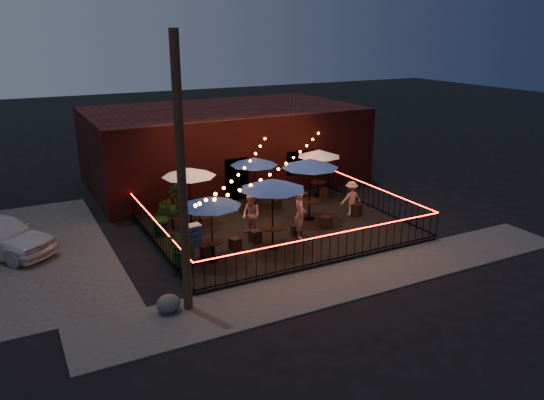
{
  "coord_description": "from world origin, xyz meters",
  "views": [
    {
      "loc": [
        -9.67,
        -16.22,
        7.96
      ],
      "look_at": [
        -0.4,
        1.61,
        1.47
      ],
      "focal_mm": 35.0,
      "sensor_mm": 36.0,
      "label": 1
    }
  ],
  "objects_px": {
    "utility_pole": "(182,180)",
    "cafe_table_0": "(211,202)",
    "cafe_table_4": "(310,164)",
    "boulder": "(168,304)",
    "cafe_table_5": "(319,154)",
    "cafe_table_2": "(273,185)",
    "cafe_table_1": "(189,173)",
    "cooler": "(193,234)",
    "cafe_table_3": "(254,162)"
  },
  "relations": [
    {
      "from": "cafe_table_0",
      "to": "cafe_table_1",
      "type": "bearing_deg",
      "value": 82.01
    },
    {
      "from": "cafe_table_4",
      "to": "cafe_table_5",
      "type": "relative_size",
      "value": 1.31
    },
    {
      "from": "boulder",
      "to": "cooler",
      "type": "bearing_deg",
      "value": 62.11
    },
    {
      "from": "cafe_table_0",
      "to": "cafe_table_2",
      "type": "xyz_separation_m",
      "value": [
        2.41,
        0.03,
        0.28
      ]
    },
    {
      "from": "boulder",
      "to": "utility_pole",
      "type": "bearing_deg",
      "value": -2.6
    },
    {
      "from": "cafe_table_1",
      "to": "cooler",
      "type": "xyz_separation_m",
      "value": [
        -0.66,
        -2.12,
        -1.83
      ]
    },
    {
      "from": "utility_pole",
      "to": "cafe_table_2",
      "type": "height_order",
      "value": "utility_pole"
    },
    {
      "from": "cafe_table_1",
      "to": "cafe_table_3",
      "type": "height_order",
      "value": "cafe_table_1"
    },
    {
      "from": "cafe_table_0",
      "to": "cafe_table_4",
      "type": "bearing_deg",
      "value": 21.85
    },
    {
      "from": "cafe_table_4",
      "to": "cafe_table_5",
      "type": "xyz_separation_m",
      "value": [
        2.13,
        2.67,
        -0.33
      ]
    },
    {
      "from": "cafe_table_1",
      "to": "cafe_table_5",
      "type": "height_order",
      "value": "cafe_table_1"
    },
    {
      "from": "utility_pole",
      "to": "cafe_table_1",
      "type": "bearing_deg",
      "value": 70.01
    },
    {
      "from": "cafe_table_5",
      "to": "utility_pole",
      "type": "bearing_deg",
      "value": -141.19
    },
    {
      "from": "cafe_table_4",
      "to": "boulder",
      "type": "bearing_deg",
      "value": -148.45
    },
    {
      "from": "utility_pole",
      "to": "boulder",
      "type": "distance_m",
      "value": 3.74
    },
    {
      "from": "cafe_table_4",
      "to": "boulder",
      "type": "xyz_separation_m",
      "value": [
        -7.67,
        -4.71,
        -2.28
      ]
    },
    {
      "from": "utility_pole",
      "to": "cafe_table_2",
      "type": "bearing_deg",
      "value": 32.2
    },
    {
      "from": "utility_pole",
      "to": "cafe_table_1",
      "type": "xyz_separation_m",
      "value": [
        2.35,
        6.46,
        -1.61
      ]
    },
    {
      "from": "cafe_table_5",
      "to": "cafe_table_1",
      "type": "bearing_deg",
      "value": -172.16
    },
    {
      "from": "cafe_table_2",
      "to": "cafe_table_3",
      "type": "distance_m",
      "value": 4.68
    },
    {
      "from": "cafe_table_0",
      "to": "cooler",
      "type": "xyz_separation_m",
      "value": [
        -0.12,
        1.72,
        -1.76
      ]
    },
    {
      "from": "cooler",
      "to": "utility_pole",
      "type": "bearing_deg",
      "value": -116.91
    },
    {
      "from": "utility_pole",
      "to": "cafe_table_0",
      "type": "distance_m",
      "value": 3.6
    },
    {
      "from": "utility_pole",
      "to": "boulder",
      "type": "xyz_separation_m",
      "value": [
        -0.59,
        0.03,
        -3.69
      ]
    },
    {
      "from": "cafe_table_2",
      "to": "cooler",
      "type": "xyz_separation_m",
      "value": [
        -2.53,
        1.68,
        -2.05
      ]
    },
    {
      "from": "cafe_table_4",
      "to": "boulder",
      "type": "height_order",
      "value": "cafe_table_4"
    },
    {
      "from": "cafe_table_2",
      "to": "cafe_table_1",
      "type": "bearing_deg",
      "value": 116.21
    },
    {
      "from": "utility_pole",
      "to": "cafe_table_3",
      "type": "xyz_separation_m",
      "value": [
        5.61,
        7.12,
        -1.68
      ]
    },
    {
      "from": "cafe_table_3",
      "to": "cooler",
      "type": "relative_size",
      "value": 3.43
    },
    {
      "from": "utility_pole",
      "to": "cafe_table_3",
      "type": "distance_m",
      "value": 9.22
    },
    {
      "from": "cafe_table_3",
      "to": "cooler",
      "type": "distance_m",
      "value": 5.12
    },
    {
      "from": "utility_pole",
      "to": "cafe_table_0",
      "type": "xyz_separation_m",
      "value": [
        1.81,
        2.62,
        -1.68
      ]
    },
    {
      "from": "cafe_table_1",
      "to": "boulder",
      "type": "distance_m",
      "value": 7.37
    },
    {
      "from": "utility_pole",
      "to": "cafe_table_4",
      "type": "distance_m",
      "value": 8.63
    },
    {
      "from": "cafe_table_2",
      "to": "cafe_table_5",
      "type": "bearing_deg",
      "value": 43.6
    },
    {
      "from": "cafe_table_3",
      "to": "cafe_table_5",
      "type": "distance_m",
      "value": 3.6
    },
    {
      "from": "cafe_table_0",
      "to": "boulder",
      "type": "bearing_deg",
      "value": -132.79
    },
    {
      "from": "cafe_table_4",
      "to": "cafe_table_3",
      "type": "bearing_deg",
      "value": 121.51
    },
    {
      "from": "cafe_table_3",
      "to": "cooler",
      "type": "xyz_separation_m",
      "value": [
        -3.92,
        -2.78,
        -1.77
      ]
    },
    {
      "from": "cafe_table_2",
      "to": "boulder",
      "type": "height_order",
      "value": "cafe_table_2"
    },
    {
      "from": "cafe_table_4",
      "to": "cafe_table_0",
      "type": "bearing_deg",
      "value": -158.15
    },
    {
      "from": "cafe_table_5",
      "to": "cooler",
      "type": "xyz_separation_m",
      "value": [
        -7.51,
        -3.06,
        -1.71
      ]
    },
    {
      "from": "cafe_table_3",
      "to": "boulder",
      "type": "bearing_deg",
      "value": -131.16
    },
    {
      "from": "cafe_table_0",
      "to": "cafe_table_3",
      "type": "xyz_separation_m",
      "value": [
        3.8,
        4.5,
        0.01
      ]
    },
    {
      "from": "cafe_table_5",
      "to": "boulder",
      "type": "xyz_separation_m",
      "value": [
        -9.79,
        -7.37,
        -1.95
      ]
    },
    {
      "from": "utility_pole",
      "to": "boulder",
      "type": "relative_size",
      "value": 10.01
    },
    {
      "from": "cafe_table_2",
      "to": "cafe_table_5",
      "type": "height_order",
      "value": "cafe_table_2"
    },
    {
      "from": "cafe_table_3",
      "to": "cafe_table_4",
      "type": "xyz_separation_m",
      "value": [
        1.46,
        -2.39,
        0.27
      ]
    },
    {
      "from": "cafe_table_1",
      "to": "boulder",
      "type": "bearing_deg",
      "value": -114.58
    },
    {
      "from": "cafe_table_2",
      "to": "cafe_table_0",
      "type": "bearing_deg",
      "value": -179.19
    }
  ]
}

